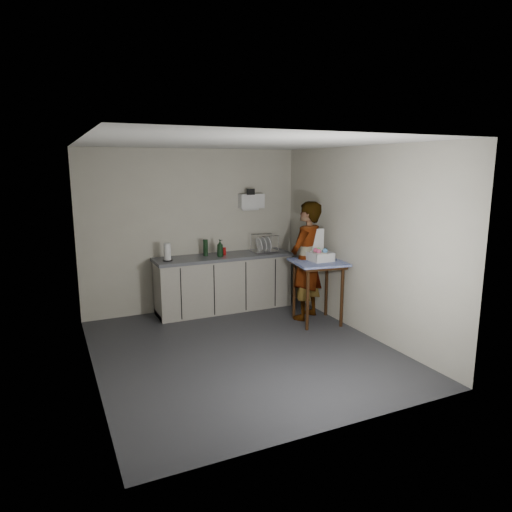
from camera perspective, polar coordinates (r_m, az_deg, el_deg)
name	(u,v)px	position (r m, az deg, el deg)	size (l,w,h in m)	color
ground	(242,350)	(6.00, -1.72, -11.67)	(4.00, 4.00, 0.00)	#2A2B2F
wall_back	(194,231)	(7.47, -7.81, 3.17)	(3.60, 0.02, 2.60)	beige
wall_right	(360,241)	(6.53, 12.82, 1.83)	(0.02, 4.00, 2.60)	beige
wall_left	(88,264)	(5.20, -20.24, -0.94)	(0.02, 4.00, 2.60)	beige
ceiling	(241,143)	(5.53, -1.88, 13.93)	(3.60, 4.00, 0.01)	white
kitchen_counter	(224,284)	(7.50, -4.05, -3.53)	(2.24, 0.62, 0.91)	black
wall_shelf	(251,201)	(7.71, -0.59, 6.86)	(0.42, 0.18, 0.37)	white
side_table	(318,269)	(6.83, 7.77, -1.64)	(0.84, 0.84, 0.95)	#391C0D
standing_man	(306,261)	(7.00, 6.31, -0.60)	(0.66, 0.44, 1.81)	#B2A593
soap_bottle	(220,248)	(7.26, -4.52, 0.99)	(0.11, 0.11, 0.28)	black
soda_can	(224,251)	(7.41, -4.02, 0.60)	(0.06, 0.06, 0.12)	red
dark_bottle	(206,248)	(7.36, -6.33, 1.05)	(0.08, 0.08, 0.27)	black
paper_towel	(167,252)	(7.06, -11.02, 0.45)	(0.15, 0.15, 0.27)	black
dish_rack	(264,248)	(7.65, 1.03, 1.02)	(0.42, 0.32, 0.30)	silver
bakery_box	(319,254)	(6.83, 7.93, 0.27)	(0.32, 0.33, 0.45)	white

